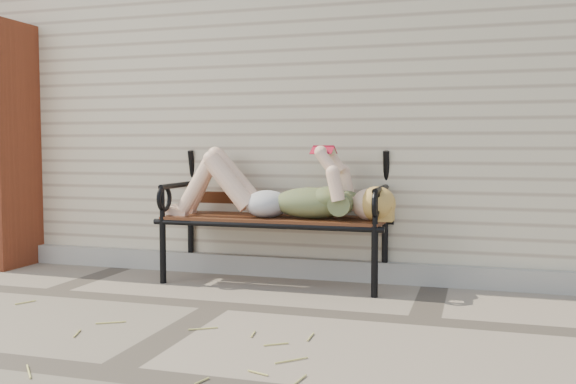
% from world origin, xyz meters
% --- Properties ---
extents(ground, '(80.00, 80.00, 0.00)m').
position_xyz_m(ground, '(0.00, 0.00, 0.00)').
color(ground, gray).
rests_on(ground, ground).
extents(house_wall, '(8.00, 4.00, 3.00)m').
position_xyz_m(house_wall, '(0.00, 3.00, 1.50)').
color(house_wall, beige).
rests_on(house_wall, ground).
extents(foundation_strip, '(8.00, 0.10, 0.15)m').
position_xyz_m(foundation_strip, '(0.00, 0.97, 0.07)').
color(foundation_strip, '#A09A90').
rests_on(foundation_strip, ground).
extents(garden_bench, '(1.75, 0.70, 1.13)m').
position_xyz_m(garden_bench, '(0.12, 0.84, 0.63)').
color(garden_bench, black).
rests_on(garden_bench, ground).
extents(reading_woman, '(1.65, 0.37, 0.52)m').
position_xyz_m(reading_woman, '(0.13, 0.70, 0.67)').
color(reading_woman, '#0A354A').
rests_on(reading_woman, ground).
extents(straw_scatter, '(3.00, 1.60, 0.01)m').
position_xyz_m(straw_scatter, '(-0.65, -0.95, 0.01)').
color(straw_scatter, '#CAC062').
rests_on(straw_scatter, ground).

